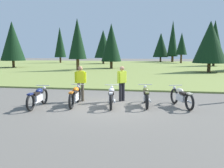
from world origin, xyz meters
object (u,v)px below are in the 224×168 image
Objects in this scene: rider_in_hivis_vest at (122,81)px; motorcycle_olive at (146,96)px; motorcycle_navy at (38,97)px; motorcycle_cream at (181,97)px; rider_with_back_turned at (81,81)px; motorcycle_orange at (75,96)px; motorcycle_silver at (111,96)px.

motorcycle_olive is at bearing -36.42° from rider_in_hivis_vest.
motorcycle_navy is 6.10m from motorcycle_cream.
motorcycle_navy is 3.90m from rider_in_hivis_vest.
rider_in_hivis_vest is at bearing 143.58° from motorcycle_olive.
rider_with_back_turned is (1.38, 1.62, 0.51)m from motorcycle_navy.
motorcycle_orange and motorcycle_silver have the same top height.
rider_in_hivis_vest is at bearing 162.47° from motorcycle_cream.
rider_with_back_turned reaches higher than motorcycle_cream.
rider_with_back_turned is (-4.61, 0.48, 0.51)m from motorcycle_cream.
rider_in_hivis_vest is (0.27, 1.27, 0.51)m from motorcycle_silver.
motorcycle_navy and motorcycle_silver have the same top height.
motorcycle_olive is at bearing 13.94° from motorcycle_navy.
motorcycle_cream is (2.96, 0.42, 0.00)m from motorcycle_silver.
motorcycle_orange is 1.61m from motorcycle_silver.
motorcycle_silver is at bearing -28.46° from rider_with_back_turned.
motorcycle_navy is at bearing -149.00° from rider_in_hivis_vest.
motorcycle_orange and motorcycle_cream have the same top height.
motorcycle_orange is at bearing -171.23° from motorcycle_olive.
rider_with_back_turned is at bearing 49.50° from motorcycle_navy.
motorcycle_olive is 1.26× the size of rider_in_hivis_vest.
motorcycle_silver is 1.25× the size of rider_with_back_turned.
motorcycle_navy is 1.00× the size of motorcycle_olive.
rider_in_hivis_vest and rider_with_back_turned have the same top height.
rider_with_back_turned is (-1.66, 0.90, 0.51)m from motorcycle_silver.
motorcycle_navy is 1.26× the size of rider_in_hivis_vest.
rider_in_hivis_vest reaches higher than motorcycle_orange.
rider_with_back_turned is at bearing 170.79° from motorcycle_olive.
motorcycle_navy and motorcycle_cream have the same top height.
motorcycle_orange is (1.43, 0.64, 0.00)m from motorcycle_navy.
motorcycle_navy is at bearing -166.62° from motorcycle_silver.
rider_with_back_turned is at bearing 92.90° from motorcycle_orange.
motorcycle_olive is at bearing 8.77° from motorcycle_orange.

